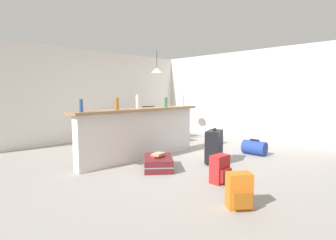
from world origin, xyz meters
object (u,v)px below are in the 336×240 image
object	(u,v)px
bottle_blue	(81,106)
backpack_red	(220,170)
dining_chair_far_side	(147,120)
bottle_white	(137,102)
bottle_clear	(183,100)
duffel_bag_blue	(254,148)
bottle_amber	(117,104)
suitcase_flat_maroon	(158,163)
dining_chair_near_partition	(171,123)
pendant_lamp	(157,70)
backpack_orange	(239,191)
suitcase_upright_black	(214,146)
book_stack	(158,155)
dining_table	(156,117)
bottle_green	(166,102)

from	to	relation	value
bottle_blue	backpack_red	distance (m)	2.43
dining_chair_far_side	backpack_red	size ratio (longest dim) A/B	2.21
bottle_white	bottle_clear	world-z (taller)	bottle_clear
backpack_red	duffel_bag_blue	size ratio (longest dim) A/B	0.85
bottle_amber	bottle_white	distance (m)	0.60
bottle_amber	suitcase_flat_maroon	xyz separation A→B (m)	(0.34, -0.73, -1.02)
dining_chair_near_partition	backpack_red	bearing A→B (deg)	-123.30
pendant_lamp	backpack_orange	bearing A→B (deg)	-121.19
bottle_amber	suitcase_upright_black	xyz separation A→B (m)	(1.34, -1.21, -0.80)
suitcase_upright_black	book_stack	size ratio (longest dim) A/B	2.49
bottle_amber	dining_chair_near_partition	bearing A→B (deg)	20.39
bottle_amber	suitcase_upright_black	distance (m)	1.97
pendant_lamp	suitcase_upright_black	bearing A→B (deg)	-111.17
suitcase_flat_maroon	duffel_bag_blue	size ratio (longest dim) A/B	1.71
dining_chair_near_partition	backpack_orange	distance (m)	4.18
dining_table	suitcase_flat_maroon	bearing A→B (deg)	-132.12
bottle_white	suitcase_upright_black	world-z (taller)	bottle_white
bottle_blue	duffel_bag_blue	size ratio (longest dim) A/B	0.43
backpack_orange	book_stack	bearing A→B (deg)	77.88
dining_table	book_stack	size ratio (longest dim) A/B	4.09
bottle_blue	duffel_bag_blue	xyz separation A→B (m)	(3.23, -1.43, -0.98)
backpack_orange	backpack_red	bearing A→B (deg)	48.47
suitcase_flat_maroon	bottle_white	bearing A→B (deg)	74.07
bottle_blue	dining_table	bearing A→B (deg)	25.69
dining_chair_far_side	duffel_bag_blue	world-z (taller)	dining_chair_far_side
bottle_clear	book_stack	size ratio (longest dim) A/B	1.05
bottle_clear	dining_chair_far_side	bearing A→B (deg)	73.57
backpack_red	suitcase_flat_maroon	bearing A→B (deg)	98.13
duffel_bag_blue	backpack_orange	bearing A→B (deg)	-156.56
bottle_white	dining_chair_far_side	distance (m)	2.65
bottle_amber	backpack_red	distance (m)	2.18
bottle_amber	bottle_clear	distance (m)	1.82
bottle_white	duffel_bag_blue	world-z (taller)	bottle_white
pendant_lamp	backpack_red	world-z (taller)	pendant_lamp
dining_table	dining_chair_far_side	world-z (taller)	dining_chair_far_side
dining_table	book_stack	xyz separation A→B (m)	(-1.99, -2.19, -0.39)
pendant_lamp	bottle_clear	bearing A→B (deg)	-110.81
backpack_red	bottle_white	bearing A→B (deg)	87.75
dining_chair_far_side	pendant_lamp	distance (m)	1.50
bottle_clear	book_stack	world-z (taller)	bottle_clear
bottle_blue	pendant_lamp	bearing A→B (deg)	26.08
suitcase_upright_black	duffel_bag_blue	bearing A→B (deg)	-10.13
pendant_lamp	suitcase_flat_maroon	xyz separation A→B (m)	(-2.05, -2.24, -1.84)
pendant_lamp	bottle_white	bearing A→B (deg)	-142.70
bottle_clear	backpack_orange	world-z (taller)	bottle_clear
bottle_green	bottle_blue	bearing A→B (deg)	179.38
bottle_amber	bottle_white	bearing A→B (deg)	12.98
dining_chair_near_partition	backpack_red	size ratio (longest dim) A/B	2.21
pendant_lamp	backpack_orange	xyz separation A→B (m)	(-2.46, -4.06, -1.74)
suitcase_flat_maroon	backpack_red	size ratio (longest dim) A/B	2.02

